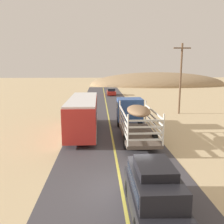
% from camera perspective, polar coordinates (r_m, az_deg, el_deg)
% --- Properties ---
extents(ground_plane, '(240.00, 240.00, 0.00)m').
position_cam_1_polar(ground_plane, '(12.56, 2.41, -18.32)').
color(ground_plane, '#CCB284').
extents(road_surface, '(8.00, 120.00, 0.02)m').
position_cam_1_polar(road_surface, '(12.56, 2.41, -18.28)').
color(road_surface, '#423F44').
rests_on(road_surface, ground).
extents(road_centre_line, '(0.16, 117.60, 0.00)m').
position_cam_1_polar(road_centre_line, '(12.55, 2.41, -18.23)').
color(road_centre_line, '#D8CC4C').
rests_on(road_centre_line, road_surface).
extents(suv_near, '(1.90, 4.62, 2.29)m').
position_cam_1_polar(suv_near, '(10.47, 9.80, -17.68)').
color(suv_near, black).
rests_on(suv_near, road_surface).
extents(livestock_truck, '(2.53, 9.70, 3.02)m').
position_cam_1_polar(livestock_truck, '(22.29, 4.90, -0.41)').
color(livestock_truck, '#3359A5').
rests_on(livestock_truck, road_surface).
extents(bus, '(2.54, 10.00, 3.21)m').
position_cam_1_polar(bus, '(22.49, -6.87, -0.46)').
color(bus, red).
rests_on(bus, road_surface).
extents(car_far, '(1.80, 4.40, 1.46)m').
position_cam_1_polar(car_far, '(51.59, -0.18, 4.79)').
color(car_far, '#B2261E').
rests_on(car_far, road_surface).
extents(power_pole_mid, '(2.20, 0.24, 8.94)m').
position_cam_1_polar(power_pole_mid, '(32.20, 15.97, 8.02)').
color(power_pole_mid, brown).
rests_on(power_pole_mid, ground).
extents(distant_hill, '(44.45, 23.81, 8.31)m').
position_cam_1_polar(distant_hill, '(81.19, 10.78, 6.32)').
color(distant_hill, '#997C5A').
rests_on(distant_hill, ground).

